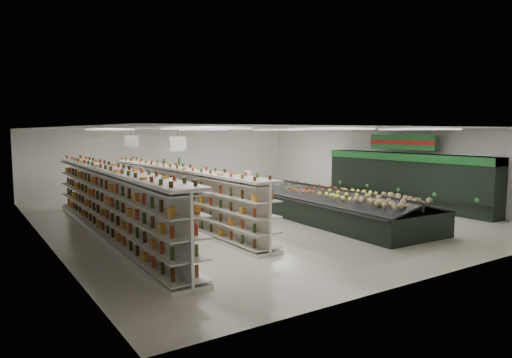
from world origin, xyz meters
TOP-DOWN VIEW (x-y plane):
  - floor at (0.00, 0.00)m, footprint 16.00×16.00m
  - ceiling at (0.00, 0.00)m, footprint 14.00×16.00m
  - wall_back at (0.00, 8.00)m, footprint 14.00×0.02m
  - wall_front at (0.00, -8.00)m, footprint 14.00×0.02m
  - wall_left at (-7.00, 0.00)m, footprint 0.02×16.00m
  - wall_right at (7.00, 0.00)m, footprint 0.02×16.00m
  - produce_wall_case at (6.53, -1.50)m, footprint 0.93×8.00m
  - aisle_sign_near at (-3.80, -2.00)m, footprint 0.52×0.06m
  - aisle_sign_far at (-3.80, 2.00)m, footprint 0.52×0.06m
  - hortifruti_banner at (6.25, -1.50)m, footprint 0.12×3.20m
  - gondola_left at (-5.21, -0.27)m, footprint 1.14×11.74m
  - gondola_center at (-2.71, 0.61)m, footprint 1.03×10.86m
  - produce_island at (1.90, -2.19)m, footprint 3.08×7.78m
  - soda_endcap at (-0.50, 6.77)m, footprint 1.51×1.25m
  - shopper_main at (-0.86, -0.91)m, footprint 0.76×0.62m
  - shopper_background at (-4.20, 4.37)m, footprint 0.97×1.08m

SIDE VIEW (x-z plane):
  - floor at x=0.00m, z-range 0.00..0.00m
  - produce_island at x=1.90m, z-range -0.05..1.10m
  - soda_endcap at x=-0.50m, z-range -0.03..1.63m
  - gondola_center at x=-2.71m, z-range -0.08..1.80m
  - shopper_main at x=-0.86m, z-range 0.00..1.79m
  - gondola_left at x=-5.21m, z-range -0.08..1.95m
  - shopper_background at x=-4.20m, z-range 0.00..1.89m
  - produce_wall_case at x=6.53m, z-range 0.14..2.34m
  - wall_back at x=0.00m, z-range 0.00..3.20m
  - wall_front at x=0.00m, z-range 0.00..3.20m
  - wall_left at x=-7.00m, z-range 0.00..3.20m
  - wall_right at x=7.00m, z-range 0.00..3.20m
  - hortifruti_banner at x=6.25m, z-range 2.18..3.13m
  - aisle_sign_near at x=-3.80m, z-range 2.38..3.13m
  - aisle_sign_far at x=-3.80m, z-range 2.38..3.13m
  - ceiling at x=0.00m, z-range 3.19..3.21m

